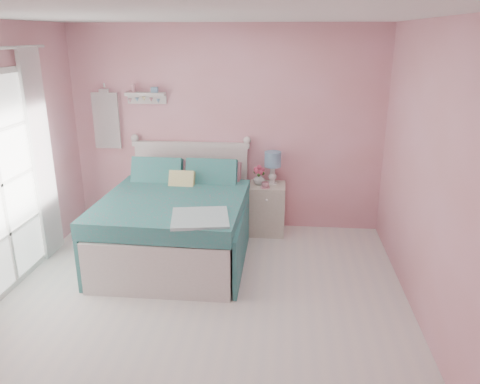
% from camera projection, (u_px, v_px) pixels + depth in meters
% --- Properties ---
extents(floor, '(4.50, 4.50, 0.00)m').
position_uv_depth(floor, '(197.00, 317.00, 4.29)').
color(floor, white).
rests_on(floor, ground).
extents(room_shell, '(4.50, 4.50, 4.50)m').
position_uv_depth(room_shell, '(191.00, 149.00, 3.79)').
color(room_shell, '#D6878A').
rests_on(room_shell, floor).
extents(bed, '(1.60, 1.99, 1.14)m').
position_uv_depth(bed, '(177.00, 223.00, 5.40)').
color(bed, silver).
rests_on(bed, floor).
extents(nightstand, '(0.45, 0.45, 0.65)m').
position_uv_depth(nightstand, '(267.00, 209.00, 6.03)').
color(nightstand, beige).
rests_on(nightstand, floor).
extents(table_lamp, '(0.21, 0.21, 0.42)m').
position_uv_depth(table_lamp, '(273.00, 162.00, 5.88)').
color(table_lamp, white).
rests_on(table_lamp, nightstand).
extents(vase, '(0.17, 0.17, 0.15)m').
position_uv_depth(vase, '(259.00, 179.00, 5.91)').
color(vase, silver).
rests_on(vase, nightstand).
extents(teacup, '(0.10, 0.10, 0.07)m').
position_uv_depth(teacup, '(265.00, 185.00, 5.80)').
color(teacup, '#CF8A9B').
rests_on(teacup, nightstand).
extents(roses, '(0.14, 0.11, 0.12)m').
position_uv_depth(roses, '(259.00, 170.00, 5.87)').
color(roses, '#E14C72').
rests_on(roses, vase).
extents(wall_shelf, '(0.50, 0.15, 0.25)m').
position_uv_depth(wall_shelf, '(146.00, 95.00, 5.89)').
color(wall_shelf, silver).
rests_on(wall_shelf, room_shell).
extents(hanging_dress, '(0.34, 0.03, 0.72)m').
position_uv_depth(hanging_dress, '(106.00, 121.00, 6.04)').
color(hanging_dress, white).
rests_on(hanging_dress, room_shell).
extents(french_door, '(0.04, 1.32, 2.16)m').
position_uv_depth(french_door, '(0.00, 186.00, 4.51)').
color(french_door, silver).
rests_on(french_door, floor).
extents(curtain_far, '(0.04, 0.40, 2.32)m').
position_uv_depth(curtain_far, '(42.00, 156.00, 5.17)').
color(curtain_far, white).
rests_on(curtain_far, floor).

